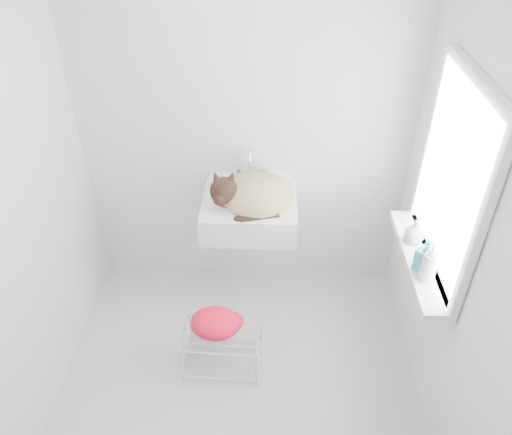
{
  "coord_description": "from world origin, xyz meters",
  "views": [
    {
      "loc": [
        0.16,
        -1.95,
        2.68
      ],
      "look_at": [
        0.09,
        0.5,
        0.88
      ],
      "focal_mm": 35.21,
      "sensor_mm": 36.0,
      "label": 1
    }
  ],
  "objects_px": {
    "wire_rack": "(221,346)",
    "bottle_a": "(425,279)",
    "cat": "(251,195)",
    "bottle_c": "(412,241)",
    "sink": "(249,199)",
    "bottle_b": "(422,270)"
  },
  "relations": [
    {
      "from": "wire_rack",
      "to": "bottle_c",
      "type": "xyz_separation_m",
      "value": [
        1.12,
        0.22,
        0.7
      ]
    },
    {
      "from": "sink",
      "to": "cat",
      "type": "distance_m",
      "value": 0.05
    },
    {
      "from": "sink",
      "to": "wire_rack",
      "type": "xyz_separation_m",
      "value": [
        -0.16,
        -0.63,
        -0.7
      ]
    },
    {
      "from": "bottle_b",
      "to": "bottle_c",
      "type": "xyz_separation_m",
      "value": [
        0.0,
        0.24,
        0.0
      ]
    },
    {
      "from": "sink",
      "to": "bottle_c",
      "type": "xyz_separation_m",
      "value": [
        0.96,
        -0.41,
        0.0
      ]
    },
    {
      "from": "cat",
      "to": "wire_rack",
      "type": "xyz_separation_m",
      "value": [
        -0.17,
        -0.61,
        -0.74
      ]
    },
    {
      "from": "bottle_a",
      "to": "bottle_c",
      "type": "height_order",
      "value": "bottle_a"
    },
    {
      "from": "sink",
      "to": "bottle_c",
      "type": "relative_size",
      "value": 4.11
    },
    {
      "from": "cat",
      "to": "bottle_a",
      "type": "distance_m",
      "value": 1.18
    },
    {
      "from": "cat",
      "to": "bottle_b",
      "type": "bearing_deg",
      "value": -33.24
    },
    {
      "from": "bottle_c",
      "to": "bottle_b",
      "type": "bearing_deg",
      "value": -90.0
    },
    {
      "from": "bottle_b",
      "to": "bottle_c",
      "type": "height_order",
      "value": "bottle_b"
    },
    {
      "from": "sink",
      "to": "wire_rack",
      "type": "distance_m",
      "value": 0.95
    },
    {
      "from": "sink",
      "to": "bottle_a",
      "type": "height_order",
      "value": "sink"
    },
    {
      "from": "bottle_c",
      "to": "sink",
      "type": "bearing_deg",
      "value": 157.17
    },
    {
      "from": "bottle_c",
      "to": "wire_rack",
      "type": "bearing_deg",
      "value": -168.89
    },
    {
      "from": "sink",
      "to": "wire_rack",
      "type": "height_order",
      "value": "sink"
    },
    {
      "from": "sink",
      "to": "bottle_b",
      "type": "height_order",
      "value": "sink"
    },
    {
      "from": "cat",
      "to": "bottle_b",
      "type": "relative_size",
      "value": 2.55
    },
    {
      "from": "wire_rack",
      "to": "bottle_a",
      "type": "xyz_separation_m",
      "value": [
        1.12,
        -0.09,
        0.7
      ]
    },
    {
      "from": "cat",
      "to": "wire_rack",
      "type": "bearing_deg",
      "value": -105.13
    },
    {
      "from": "sink",
      "to": "bottle_c",
      "type": "bearing_deg",
      "value": -22.83
    }
  ]
}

